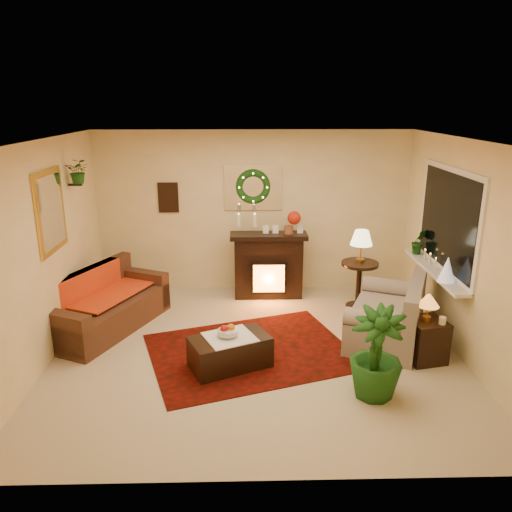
{
  "coord_description": "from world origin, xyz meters",
  "views": [
    {
      "loc": [
        -0.15,
        -5.65,
        3.02
      ],
      "look_at": [
        0.0,
        0.35,
        1.15
      ],
      "focal_mm": 35.0,
      "sensor_mm": 36.0,
      "label": 1
    }
  ],
  "objects_px": {
    "side_table_round": "(358,287)",
    "end_table_square": "(425,339)",
    "sofa": "(106,299)",
    "coffee_table": "(230,351)",
    "fireplace": "(268,264)",
    "loveseat": "(387,309)"
  },
  "relations": [
    {
      "from": "fireplace",
      "to": "coffee_table",
      "type": "relative_size",
      "value": 1.17
    },
    {
      "from": "side_table_round",
      "to": "end_table_square",
      "type": "distance_m",
      "value": 1.7
    },
    {
      "from": "end_table_square",
      "to": "coffee_table",
      "type": "distance_m",
      "value": 2.36
    },
    {
      "from": "sofa",
      "to": "side_table_round",
      "type": "relative_size",
      "value": 2.6
    },
    {
      "from": "sofa",
      "to": "side_table_round",
      "type": "height_order",
      "value": "sofa"
    },
    {
      "from": "sofa",
      "to": "end_table_square",
      "type": "xyz_separation_m",
      "value": [
        4.07,
        -0.99,
        -0.16
      ]
    },
    {
      "from": "loveseat",
      "to": "end_table_square",
      "type": "distance_m",
      "value": 0.68
    },
    {
      "from": "sofa",
      "to": "coffee_table",
      "type": "bearing_deg",
      "value": -8.19
    },
    {
      "from": "fireplace",
      "to": "loveseat",
      "type": "bearing_deg",
      "value": -46.38
    },
    {
      "from": "sofa",
      "to": "end_table_square",
      "type": "relative_size",
      "value": 3.6
    },
    {
      "from": "sofa",
      "to": "side_table_round",
      "type": "bearing_deg",
      "value": 34.66
    },
    {
      "from": "fireplace",
      "to": "side_table_round",
      "type": "height_order",
      "value": "fireplace"
    },
    {
      "from": "loveseat",
      "to": "end_table_square",
      "type": "xyz_separation_m",
      "value": [
        0.32,
        -0.57,
        -0.15
      ]
    },
    {
      "from": "side_table_round",
      "to": "fireplace",
      "type": "bearing_deg",
      "value": 160.04
    },
    {
      "from": "sofa",
      "to": "loveseat",
      "type": "bearing_deg",
      "value": 18.24
    },
    {
      "from": "sofa",
      "to": "loveseat",
      "type": "distance_m",
      "value": 3.77
    },
    {
      "from": "sofa",
      "to": "side_table_round",
      "type": "xyz_separation_m",
      "value": [
        3.62,
        0.65,
        -0.1
      ]
    },
    {
      "from": "sofa",
      "to": "coffee_table",
      "type": "relative_size",
      "value": 2.05
    },
    {
      "from": "coffee_table",
      "to": "fireplace",
      "type": "bearing_deg",
      "value": 51.42
    },
    {
      "from": "side_table_round",
      "to": "loveseat",
      "type": "bearing_deg",
      "value": -82.98
    },
    {
      "from": "loveseat",
      "to": "fireplace",
      "type": "bearing_deg",
      "value": 157.28
    },
    {
      "from": "loveseat",
      "to": "end_table_square",
      "type": "bearing_deg",
      "value": -37.06
    }
  ]
}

